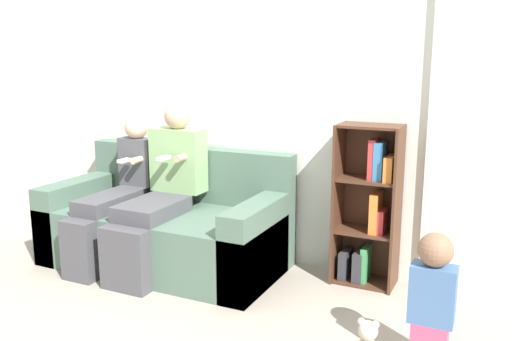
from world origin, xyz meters
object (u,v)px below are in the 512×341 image
(couch, at_px, (166,228))
(toddler_standing, at_px, (432,297))
(bookshelf, at_px, (369,211))
(child_seated, at_px, (115,191))
(adult_seated, at_px, (161,188))

(couch, height_order, toddler_standing, couch)
(couch, bearing_deg, bookshelf, 12.41)
(couch, bearing_deg, child_seated, -162.87)
(couch, distance_m, toddler_standing, 2.11)
(couch, height_order, bookshelf, bookshelf)
(child_seated, distance_m, toddler_standing, 2.46)
(child_seated, bearing_deg, bookshelf, 13.39)
(child_seated, xyz_separation_m, bookshelf, (1.85, 0.44, -0.04))
(adult_seated, relative_size, child_seated, 1.10)
(child_seated, bearing_deg, couch, 17.13)
(bookshelf, bearing_deg, toddler_standing, -58.95)
(toddler_standing, bearing_deg, child_seated, 168.60)
(child_seated, relative_size, bookshelf, 0.99)
(toddler_standing, distance_m, bookshelf, 1.09)
(bookshelf, bearing_deg, couch, -167.59)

